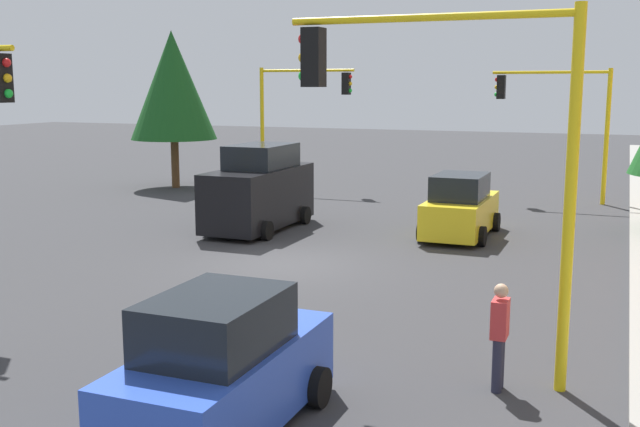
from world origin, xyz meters
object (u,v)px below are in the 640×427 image
at_px(traffic_signal_far_right, 298,103).
at_px(traffic_signal_far_left, 559,108).
at_px(pedestrian_crossing, 499,334).
at_px(car_yellow, 460,208).
at_px(delivery_van_black, 259,191).
at_px(car_blue, 223,370).
at_px(traffic_signal_near_left, 454,121).
at_px(tree_opposite_side, 173,86).

bearing_deg(traffic_signal_far_right, traffic_signal_far_left, 90.00).
height_order(traffic_signal_far_left, pedestrian_crossing, traffic_signal_far_left).
distance_m(traffic_signal_far_left, car_yellow, 9.26).
xyz_separation_m(delivery_van_black, car_blue, (13.43, 6.15, -0.39)).
xyz_separation_m(traffic_signal_near_left, pedestrian_crossing, (0.36, 0.87, -3.23)).
distance_m(traffic_signal_near_left, delivery_van_black, 13.58).
bearing_deg(tree_opposite_side, delivery_van_black, 46.46).
bearing_deg(tree_opposite_side, car_blue, 34.08).
bearing_deg(traffic_signal_far_left, delivery_van_black, -40.67).
height_order(car_blue, pedestrian_crossing, car_blue).
relative_size(car_yellow, pedestrian_crossing, 2.43).
bearing_deg(traffic_signal_far_right, car_blue, 21.24).
bearing_deg(car_yellow, traffic_signal_near_left, 10.68).
bearing_deg(car_blue, tree_opposite_side, -145.92).
bearing_deg(pedestrian_crossing, car_blue, -48.29).
relative_size(traffic_signal_far_right, pedestrian_crossing, 3.22).
bearing_deg(traffic_signal_far_right, delivery_van_black, 16.36).
bearing_deg(traffic_signal_far_left, car_blue, -5.59).
bearing_deg(tree_opposite_side, traffic_signal_near_left, 42.90).
height_order(traffic_signal_far_right, car_blue, traffic_signal_far_right).
height_order(tree_opposite_side, car_blue, tree_opposite_side).
relative_size(traffic_signal_near_left, tree_opposite_side, 0.82).
bearing_deg(pedestrian_crossing, tree_opposite_side, -136.21).
height_order(traffic_signal_near_left, tree_opposite_side, tree_opposite_side).
bearing_deg(traffic_signal_far_left, pedestrian_crossing, 2.69).
xyz_separation_m(delivery_van_black, pedestrian_crossing, (10.55, 9.38, -0.37)).
relative_size(car_blue, pedestrian_crossing, 2.30).
distance_m(traffic_signal_far_right, car_yellow, 12.93).
bearing_deg(traffic_signal_near_left, delivery_van_black, -140.14).
relative_size(delivery_van_black, car_yellow, 1.16).
bearing_deg(car_yellow, traffic_signal_far_left, 166.33).
xyz_separation_m(traffic_signal_near_left, car_blue, (3.24, -2.36, -3.24)).
relative_size(traffic_signal_far_left, tree_opposite_side, 0.75).
relative_size(traffic_signal_far_left, car_yellow, 1.29).
distance_m(traffic_signal_far_left, tree_opposite_side, 16.78).
distance_m(traffic_signal_near_left, car_yellow, 12.10).
relative_size(traffic_signal_near_left, traffic_signal_far_left, 1.10).
xyz_separation_m(traffic_signal_far_left, pedestrian_crossing, (20.36, 0.96, -2.88)).
distance_m(traffic_signal_near_left, tree_opposite_side, 24.58).
xyz_separation_m(car_blue, pedestrian_crossing, (-2.88, 3.23, 0.01)).
relative_size(traffic_signal_far_right, delivery_van_black, 1.14).
bearing_deg(traffic_signal_far_right, pedestrian_crossing, 31.06).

